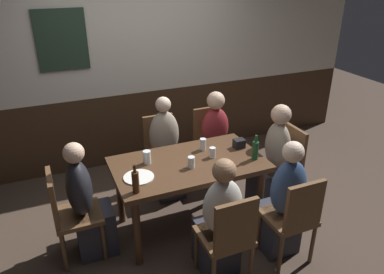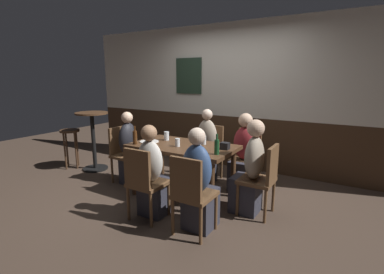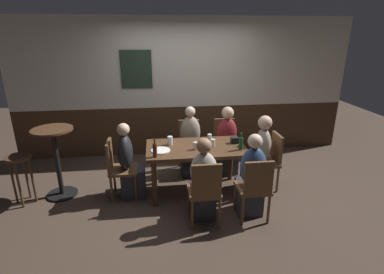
% 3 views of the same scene
% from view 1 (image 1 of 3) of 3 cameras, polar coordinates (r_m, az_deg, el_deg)
% --- Properties ---
extents(ground_plane, '(12.00, 12.00, 0.00)m').
position_cam_1_polar(ground_plane, '(3.91, -0.50, -13.44)').
color(ground_plane, '#423328').
extents(wall_back, '(6.40, 0.13, 2.60)m').
position_cam_1_polar(wall_back, '(4.76, -8.44, 11.09)').
color(wall_back, '#3D2819').
rests_on(wall_back, ground_plane).
extents(dining_table, '(1.44, 0.82, 0.74)m').
position_cam_1_polar(dining_table, '(3.54, -0.54, -5.25)').
color(dining_table, '#472D1C').
rests_on(dining_table, ground_plane).
extents(chair_mid_far, '(0.40, 0.40, 0.88)m').
position_cam_1_polar(chair_mid_far, '(4.29, -4.76, -1.82)').
color(chair_mid_far, brown).
rests_on(chair_mid_far, ground_plane).
extents(chair_right_far, '(0.40, 0.40, 0.88)m').
position_cam_1_polar(chair_right_far, '(4.51, 2.89, -0.39)').
color(chair_right_far, brown).
rests_on(chair_right_far, ground_plane).
extents(chair_mid_near, '(0.40, 0.40, 0.88)m').
position_cam_1_polar(chair_mid_near, '(3.02, 5.71, -15.01)').
color(chair_mid_near, brown).
rests_on(chair_mid_near, ground_plane).
extents(chair_right_near, '(0.40, 0.40, 0.88)m').
position_cam_1_polar(chair_right_near, '(3.32, 15.60, -11.77)').
color(chair_right_near, brown).
rests_on(chair_right_near, ground_plane).
extents(chair_head_west, '(0.40, 0.40, 0.88)m').
position_cam_1_polar(chair_head_west, '(3.43, -18.70, -10.91)').
color(chair_head_west, brown).
rests_on(chair_head_west, ground_plane).
extents(chair_head_east, '(0.40, 0.40, 0.88)m').
position_cam_1_polar(chair_head_east, '(4.13, 14.23, -3.75)').
color(chair_head_east, brown).
rests_on(chair_head_east, ground_plane).
extents(person_mid_far, '(0.34, 0.37, 1.17)m').
position_cam_1_polar(person_mid_far, '(4.16, -4.04, -2.85)').
color(person_mid_far, '#2D2D38').
rests_on(person_mid_far, ground_plane).
extents(person_right_far, '(0.34, 0.37, 1.15)m').
position_cam_1_polar(person_right_far, '(4.38, 3.80, -1.33)').
color(person_right_far, '#2D2D38').
rests_on(person_right_far, ground_plane).
extents(person_mid_near, '(0.34, 0.37, 1.12)m').
position_cam_1_polar(person_mid_near, '(3.15, 4.24, -13.62)').
color(person_mid_near, '#2D2D38').
rests_on(person_mid_near, ground_plane).
extents(person_right_near, '(0.34, 0.37, 1.15)m').
position_cam_1_polar(person_right_near, '(3.43, 13.91, -10.53)').
color(person_right_near, '#2D2D38').
rests_on(person_right_near, ground_plane).
extents(person_head_west, '(0.37, 0.34, 1.14)m').
position_cam_1_polar(person_head_west, '(3.44, -15.92, -10.73)').
color(person_head_west, '#2D2D38').
rests_on(person_head_west, ground_plane).
extents(person_head_east, '(0.37, 0.34, 1.17)m').
position_cam_1_polar(person_head_east, '(4.04, 12.39, -4.17)').
color(person_head_east, '#2D2D38').
rests_on(person_head_east, ground_plane).
extents(tumbler_short, '(0.07, 0.07, 0.11)m').
position_cam_1_polar(tumbler_short, '(3.38, -0.12, -4.05)').
color(tumbler_short, silver).
rests_on(tumbler_short, dining_table).
extents(beer_glass_tall, '(0.06, 0.06, 0.12)m').
position_cam_1_polar(beer_glass_tall, '(3.70, 1.72, -1.25)').
color(beer_glass_tall, silver).
rests_on(beer_glass_tall, dining_table).
extents(pint_glass_pale, '(0.06, 0.06, 0.10)m').
position_cam_1_polar(pint_glass_pale, '(3.57, 3.20, -2.49)').
color(pint_glass_pale, silver).
rests_on(pint_glass_pale, dining_table).
extents(highball_clear, '(0.07, 0.07, 0.13)m').
position_cam_1_polar(highball_clear, '(3.47, -7.02, -3.23)').
color(highball_clear, silver).
rests_on(highball_clear, dining_table).
extents(beer_bottle_green, '(0.06, 0.06, 0.25)m').
position_cam_1_polar(beer_bottle_green, '(3.55, 9.85, -1.98)').
color(beer_bottle_green, '#194723').
rests_on(beer_bottle_green, dining_table).
extents(beer_bottle_brown, '(0.06, 0.06, 0.26)m').
position_cam_1_polar(beer_bottle_brown, '(3.04, -8.79, -6.87)').
color(beer_bottle_brown, '#42230F').
rests_on(beer_bottle_brown, dining_table).
extents(plate_white_large, '(0.27, 0.27, 0.01)m').
position_cam_1_polar(plate_white_large, '(3.28, -8.31, -6.22)').
color(plate_white_large, white).
rests_on(plate_white_large, dining_table).
extents(condiment_caddy, '(0.11, 0.09, 0.09)m').
position_cam_1_polar(condiment_caddy, '(3.78, 7.36, -1.00)').
color(condiment_caddy, black).
rests_on(condiment_caddy, dining_table).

